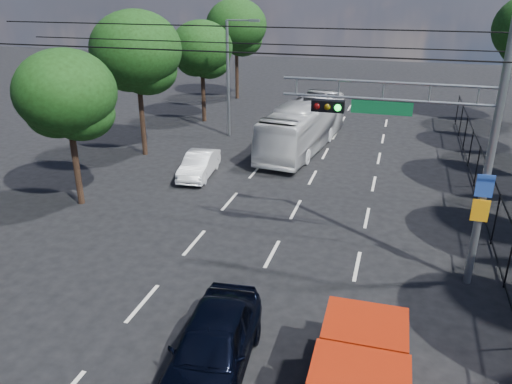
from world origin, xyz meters
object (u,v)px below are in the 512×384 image
at_px(white_van, 199,165).
at_px(white_bus, 304,126).
at_px(signal_mast, 451,121).
at_px(navy_hatchback, 213,346).

bearing_deg(white_van, white_bus, 49.86).
bearing_deg(signal_mast, navy_hatchback, -130.52).
height_order(navy_hatchback, white_bus, white_bus).
height_order(signal_mast, navy_hatchback, signal_mast).
bearing_deg(navy_hatchback, signal_mast, 44.21).
distance_m(white_bus, white_van, 7.27).
xyz_separation_m(white_bus, white_van, (-4.09, -5.96, -0.78)).
distance_m(navy_hatchback, white_bus, 18.72).
height_order(signal_mast, white_bus, signal_mast).
relative_size(white_bus, white_van, 2.69).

